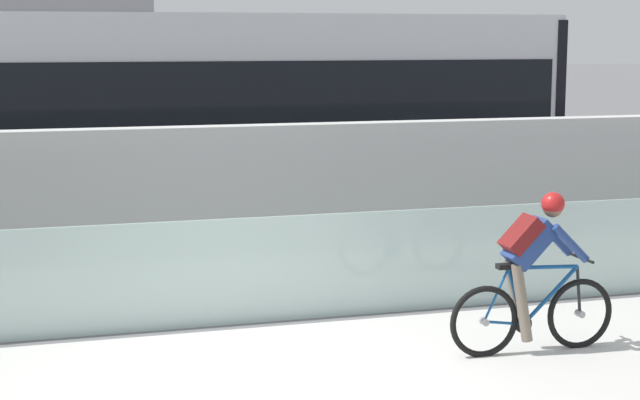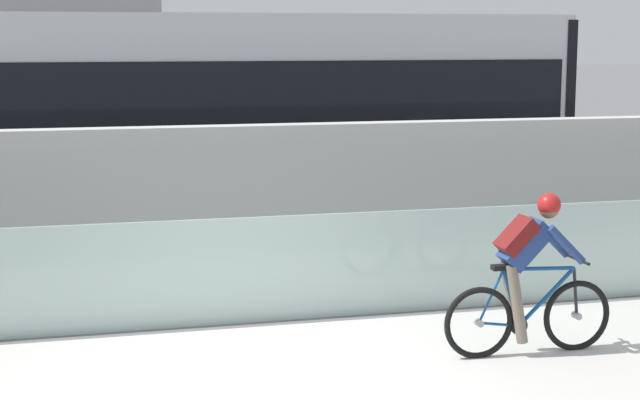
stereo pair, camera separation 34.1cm
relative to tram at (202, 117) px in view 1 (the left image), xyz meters
The scene contains 8 objects.
ground_plane 7.12m from the tram, 94.25° to the right, with size 200.00×200.00×0.00m, color slate.
bike_path_deck 7.12m from the tram, 94.25° to the right, with size 32.00×3.20×0.01m, color silver.
glass_parapet 5.19m from the tram, 95.81° to the right, with size 32.00×0.05×1.17m, color #ADC6C1.
concrete_barrier_wall 3.36m from the tram, 99.03° to the right, with size 32.00×0.36×2.02m, color silver.
tram_rail_near 2.08m from the tram, 125.33° to the right, with size 32.00×0.08×0.01m, color #595654.
tram_rail_far 2.08m from the tram, 125.33° to the left, with size 32.00×0.08×0.01m, color #595654.
tram is the anchor object (origin of this frame).
cyclist_on_bike 7.25m from the tram, 73.04° to the right, with size 1.77×0.58×1.61m.
Camera 1 is at (-2.18, -8.90, 3.10)m, focal length 57.85 mm.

